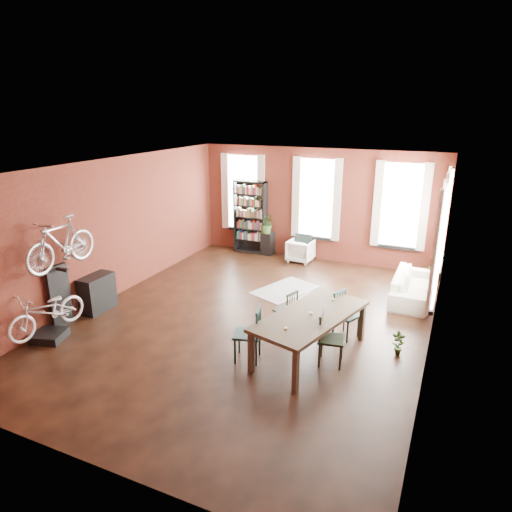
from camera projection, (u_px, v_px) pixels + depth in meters
The scene contains 19 objects.
room at pixel (274, 216), 9.36m from camera, with size 9.00×9.04×3.22m.
dining_table at pixel (310, 335), 8.13m from camera, with size 1.08×2.37×0.81m, color #453A29.
dining_chair_a at pixel (247, 334), 7.97m from camera, with size 0.46×0.46×1.00m, color #183636.
dining_chair_b at pixel (285, 310), 9.10m from camera, with size 0.39×0.39×0.84m, color black.
dining_chair_c at pixel (331, 339), 7.84m from camera, with size 0.44×0.44×0.95m, color black.
dining_chair_d at pixel (346, 315), 8.78m from camera, with size 0.42×0.42×0.91m, color #1A3839.
bookshelf at pixel (250, 217), 13.75m from camera, with size 1.00×0.32×2.20m, color black.
white_armchair at pixel (301, 250), 13.15m from camera, with size 0.68×0.64×0.70m, color silver.
cream_sofa at pixel (413, 282), 10.56m from camera, with size 2.08×0.61×0.81m, color beige.
striped_rug at pixel (285, 290), 11.16m from camera, with size 0.99×1.58×0.01m, color black.
bike_trainer at pixel (50, 336), 8.77m from camera, with size 0.56×0.56×0.16m, color black.
bike_wall_rack at pixel (59, 296), 9.16m from camera, with size 0.16×0.60×1.30m, color black.
console_table at pixel (97, 293), 9.97m from camera, with size 0.40×0.80×0.80m, color black.
plant_stand at pixel (268, 244), 13.76m from camera, with size 0.34×0.34×0.67m, color black.
plant_by_sofa at pixel (436, 273), 11.87m from camera, with size 0.39×0.71×0.32m, color #2B6026.
plant_small at pixel (397, 350), 8.25m from camera, with size 0.23×0.44×0.16m, color #2F5722.
bicycle_floor at pixel (44, 293), 8.53m from camera, with size 0.55×0.84×1.59m, color silver.
bicycle_hung at pixel (59, 226), 8.59m from camera, with size 0.47×1.00×1.66m, color #A5A8AD.
plant_on_stand at pixel (267, 225), 13.55m from camera, with size 0.56×0.62×0.48m, color #3B6227.
Camera 1 is at (3.68, -7.87, 4.29)m, focal length 32.00 mm.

